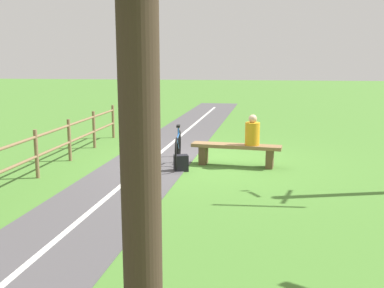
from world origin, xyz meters
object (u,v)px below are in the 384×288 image
Objects in this scene: person_seated at (252,132)px; bicycle at (178,149)px; backpack at (181,163)px; tree_far_right at (137,140)px; bench at (236,151)px.

person_seated is 1.75m from bicycle.
backpack is (1.55, 0.61, -0.62)m from person_seated.
backpack is (-0.15, 0.56, -0.21)m from bicycle.
bicycle is (1.70, 0.05, -0.41)m from person_seated.
person_seated reaches higher than bicycle.
backpack is at bearing -84.00° from tree_far_right.
bench is at bearing -151.17° from backpack.
person_seated reaches higher than bench.
bench is 1.34m from bicycle.
bicycle is 7.49m from tree_far_right.
backpack is at bearing 9.72° from bicycle.
tree_far_right is (-0.86, 7.28, 1.54)m from bicycle.
backpack is 0.09× the size of tree_far_right.
tree_far_right is (0.84, 7.33, 1.13)m from person_seated.
person_seated is 1.93× the size of backpack.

